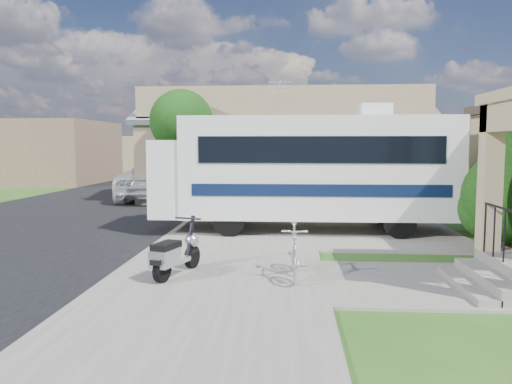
# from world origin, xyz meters

# --- Properties ---
(ground) EXTENTS (120.00, 120.00, 0.00)m
(ground) POSITION_xyz_m (0.00, 0.00, 0.00)
(ground) COLOR #1F4813
(street_slab) EXTENTS (9.00, 80.00, 0.02)m
(street_slab) POSITION_xyz_m (-7.50, 10.00, 0.01)
(street_slab) COLOR black
(street_slab) RESTS_ON ground
(sidewalk_slab) EXTENTS (4.00, 80.00, 0.06)m
(sidewalk_slab) POSITION_xyz_m (-1.00, 10.00, 0.03)
(sidewalk_slab) COLOR #5E5C54
(sidewalk_slab) RESTS_ON ground
(driveway_slab) EXTENTS (7.00, 6.00, 0.05)m
(driveway_slab) POSITION_xyz_m (1.50, 4.50, 0.03)
(driveway_slab) COLOR #5E5C54
(driveway_slab) RESTS_ON ground
(walk_slab) EXTENTS (4.00, 3.00, 0.05)m
(walk_slab) POSITION_xyz_m (3.00, -1.00, 0.03)
(walk_slab) COLOR #5E5C54
(walk_slab) RESTS_ON ground
(warehouse) EXTENTS (12.50, 8.40, 5.04)m
(warehouse) POSITION_xyz_m (0.00, 13.97, 1.99)
(warehouse) COLOR #816F50
(warehouse) RESTS_ON ground
(distant_bldg_far) EXTENTS (10.00, 8.00, 4.00)m
(distant_bldg_far) POSITION_xyz_m (-17.00, 22.00, 2.00)
(distant_bldg_far) COLOR brown
(distant_bldg_far) RESTS_ON ground
(distant_bldg_near) EXTENTS (8.00, 7.00, 3.20)m
(distant_bldg_near) POSITION_xyz_m (-15.00, 34.00, 1.60)
(distant_bldg_near) COLOR #816F50
(distant_bldg_near) RESTS_ON ground
(street_tree_a) EXTENTS (2.44, 2.40, 4.58)m
(street_tree_a) POSITION_xyz_m (-3.70, 9.05, 3.25)
(street_tree_a) COLOR black
(street_tree_a) RESTS_ON ground
(street_tree_b) EXTENTS (2.44, 2.40, 4.73)m
(street_tree_b) POSITION_xyz_m (-3.70, 19.05, 3.39)
(street_tree_b) COLOR black
(street_tree_b) RESTS_ON ground
(street_tree_c) EXTENTS (2.44, 2.40, 4.42)m
(street_tree_c) POSITION_xyz_m (-3.70, 28.05, 3.10)
(street_tree_c) COLOR black
(street_tree_c) RESTS_ON ground
(motorhome) EXTENTS (8.29, 2.77, 4.24)m
(motorhome) POSITION_xyz_m (0.78, 4.37, 1.82)
(motorhome) COLOR beige
(motorhome) RESTS_ON ground
(shrub) EXTENTS (2.26, 2.16, 2.77)m
(shrub) POSITION_xyz_m (5.28, 1.60, 1.42)
(shrub) COLOR black
(shrub) RESTS_ON ground
(scooter) EXTENTS (0.76, 1.55, 1.04)m
(scooter) POSITION_xyz_m (-1.75, -0.97, 0.47)
(scooter) COLOR black
(scooter) RESTS_ON ground
(bicycle) EXTENTS (0.47, 1.64, 0.98)m
(bicycle) POSITION_xyz_m (0.44, -0.87, 0.49)
(bicycle) COLOR #B5B7BE
(bicycle) RESTS_ON ground
(pickup_truck) EXTENTS (3.30, 6.19, 1.65)m
(pickup_truck) POSITION_xyz_m (-5.76, 12.49, 0.83)
(pickup_truck) COLOR white
(pickup_truck) RESTS_ON ground
(van) EXTENTS (3.67, 6.46, 1.76)m
(van) POSITION_xyz_m (-6.43, 20.11, 0.88)
(van) COLOR white
(van) RESTS_ON ground
(garden_hose) EXTENTS (0.36, 0.36, 0.16)m
(garden_hose) POSITION_xyz_m (3.78, -0.12, 0.08)
(garden_hose) COLOR #135F18
(garden_hose) RESTS_ON ground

